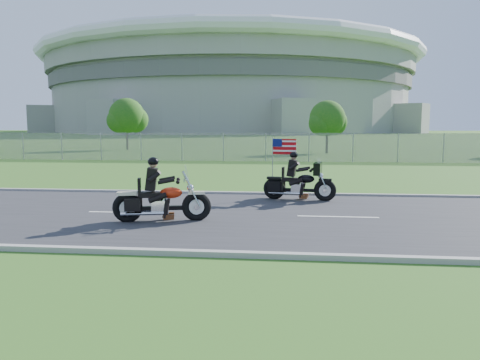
# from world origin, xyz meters

# --- Properties ---
(ground) EXTENTS (420.00, 420.00, 0.00)m
(ground) POSITION_xyz_m (0.00, 0.00, 0.00)
(ground) COLOR #2D5119
(ground) RESTS_ON ground
(road) EXTENTS (120.00, 8.00, 0.04)m
(road) POSITION_xyz_m (0.00, 0.00, 0.02)
(road) COLOR #28282B
(road) RESTS_ON ground
(curb_north) EXTENTS (120.00, 0.18, 0.12)m
(curb_north) POSITION_xyz_m (0.00, 4.05, 0.05)
(curb_north) COLOR #9E9B93
(curb_north) RESTS_ON ground
(curb_south) EXTENTS (120.00, 0.18, 0.12)m
(curb_south) POSITION_xyz_m (0.00, -4.05, 0.05)
(curb_south) COLOR #9E9B93
(curb_south) RESTS_ON ground
(fence) EXTENTS (60.00, 0.03, 2.00)m
(fence) POSITION_xyz_m (-5.00, 20.00, 1.00)
(fence) COLOR gray
(fence) RESTS_ON ground
(stadium) EXTENTS (140.40, 140.40, 29.20)m
(stadium) POSITION_xyz_m (-20.00, 170.00, 15.58)
(stadium) COLOR #A3A099
(stadium) RESTS_ON ground
(tree_fence_near) EXTENTS (3.52, 3.28, 4.75)m
(tree_fence_near) POSITION_xyz_m (6.04, 30.04, 2.97)
(tree_fence_near) COLOR #382316
(tree_fence_near) RESTS_ON ground
(tree_fence_mid) EXTENTS (3.96, 3.69, 5.30)m
(tree_fence_mid) POSITION_xyz_m (-13.95, 34.04, 3.30)
(tree_fence_mid) COLOR #382316
(tree_fence_mid) RESTS_ON ground
(motorcycle_lead) EXTENTS (2.55, 0.99, 1.73)m
(motorcycle_lead) POSITION_xyz_m (-0.69, -1.01, 0.55)
(motorcycle_lead) COLOR black
(motorcycle_lead) RESTS_ON ground
(motorcycle_follow) EXTENTS (2.47, 0.94, 2.06)m
(motorcycle_follow) POSITION_xyz_m (2.99, 2.94, 0.57)
(motorcycle_follow) COLOR black
(motorcycle_follow) RESTS_ON ground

